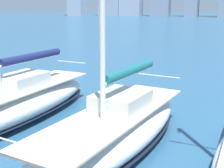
{
  "coord_description": "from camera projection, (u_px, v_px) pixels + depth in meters",
  "views": [
    {
      "loc": [
        -3.29,
        2.15,
        4.52
      ],
      "look_at": [
        0.05,
        -6.66,
        2.2
      ],
      "focal_mm": 50.0,
      "sensor_mm": 36.0,
      "label": 1
    }
  ],
  "objects": [
    {
      "name": "sailboat_teal",
      "position": [
        114.0,
        129.0,
        10.03
      ],
      "size": [
        3.77,
        8.78,
        9.58
      ],
      "color": "white",
      "rests_on": "ground"
    },
    {
      "name": "sailboat_navy",
      "position": [
        15.0,
        104.0,
        12.62
      ],
      "size": [
        3.19,
        9.55,
        9.97
      ],
      "color": "white",
      "rests_on": "ground"
    }
  ]
}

